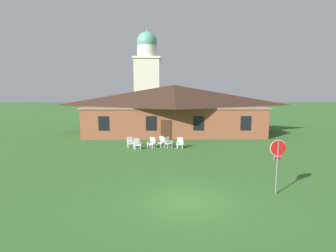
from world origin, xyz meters
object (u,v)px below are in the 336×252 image
object	(u,v)px
lawn_chair_by_porch	(130,142)
lawn_chair_near_door	(137,144)
lawn_chair_left_end	(152,142)
lawn_chair_far_side	(180,143)
lawn_chair_middle	(161,141)
lawn_chair_right_end	(168,142)
stop_sign	(278,156)

from	to	relation	value
lawn_chair_by_porch	lawn_chair_near_door	world-z (taller)	same
lawn_chair_left_end	lawn_chair_far_side	bearing A→B (deg)	-4.20
lawn_chair_left_end	lawn_chair_middle	size ratio (longest dim) A/B	1.00
lawn_chair_near_door	lawn_chair_far_side	world-z (taller)	same
lawn_chair_left_end	lawn_chair_middle	xyz separation A→B (m)	(0.82, 0.48, 0.00)
lawn_chair_left_end	lawn_chair_middle	distance (m)	0.95
lawn_chair_by_porch	lawn_chair_right_end	xyz separation A→B (m)	(3.46, -0.07, 0.00)
lawn_chair_by_porch	lawn_chair_left_end	xyz separation A→B (m)	(2.01, -0.14, 0.00)
lawn_chair_near_door	lawn_chair_right_end	xyz separation A→B (m)	(2.75, 0.68, 0.00)
lawn_chair_by_porch	lawn_chair_far_side	xyz separation A→B (m)	(4.58, -0.33, 0.00)
lawn_chair_by_porch	lawn_chair_far_side	distance (m)	4.59
lawn_chair_by_porch	lawn_chair_right_end	distance (m)	3.46
stop_sign	lawn_chair_far_side	xyz separation A→B (m)	(-4.25, 10.76, -1.49)
stop_sign	lawn_chair_middle	bearing A→B (deg)	117.68
lawn_chair_by_porch	lawn_chair_near_door	bearing A→B (deg)	-46.49
lawn_chair_near_door	lawn_chair_left_end	world-z (taller)	same
lawn_chair_far_side	lawn_chair_right_end	bearing A→B (deg)	167.05
stop_sign	lawn_chair_middle	xyz separation A→B (m)	(-6.00, 11.43, -1.49)
lawn_chair_near_door	lawn_chair_far_side	xyz separation A→B (m)	(3.87, 0.42, 0.00)
lawn_chair_left_end	lawn_chair_right_end	distance (m)	1.45
stop_sign	lawn_chair_far_side	bearing A→B (deg)	111.53
lawn_chair_middle	lawn_chair_far_side	size ratio (longest dim) A/B	1.00
stop_sign	lawn_chair_by_porch	bearing A→B (deg)	128.51
lawn_chair_left_end	lawn_chair_middle	world-z (taller)	same
lawn_chair_left_end	lawn_chair_far_side	xyz separation A→B (m)	(2.57, -0.19, 0.00)
lawn_chair_by_porch	lawn_chair_far_side	size ratio (longest dim) A/B	1.00
lawn_chair_left_end	lawn_chair_far_side	size ratio (longest dim) A/B	1.00
lawn_chair_near_door	lawn_chair_middle	xyz separation A→B (m)	(2.11, 1.10, 0.00)
lawn_chair_middle	lawn_chair_far_side	bearing A→B (deg)	-21.03
lawn_chair_right_end	stop_sign	bearing A→B (deg)	-64.05
lawn_chair_middle	lawn_chair_right_end	distance (m)	0.76
lawn_chair_by_porch	lawn_chair_near_door	distance (m)	1.03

